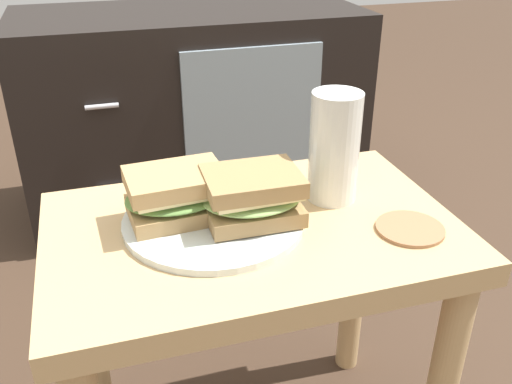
# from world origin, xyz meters

# --- Properties ---
(side_table) EXTENTS (0.56, 0.36, 0.46)m
(side_table) POSITION_xyz_m (0.00, 0.00, 0.37)
(side_table) COLOR tan
(side_table) RESTS_ON ground
(tv_cabinet) EXTENTS (0.96, 0.46, 0.58)m
(tv_cabinet) POSITION_xyz_m (0.10, 0.95, 0.29)
(tv_cabinet) COLOR black
(tv_cabinet) RESTS_ON ground
(plate) EXTENTS (0.25, 0.25, 0.01)m
(plate) POSITION_xyz_m (-0.05, 0.02, 0.47)
(plate) COLOR silver
(plate) RESTS_ON side_table
(sandwich_front) EXTENTS (0.15, 0.11, 0.07)m
(sandwich_front) POSITION_xyz_m (-0.10, 0.04, 0.50)
(sandwich_front) COLOR tan
(sandwich_front) RESTS_ON plate
(sandwich_back) EXTENTS (0.14, 0.11, 0.07)m
(sandwich_back) POSITION_xyz_m (-0.00, 0.00, 0.51)
(sandwich_back) COLOR #9E7A4C
(sandwich_back) RESTS_ON plate
(beer_glass) EXTENTS (0.07, 0.07, 0.16)m
(beer_glass) POSITION_xyz_m (0.13, 0.04, 0.54)
(beer_glass) COLOR silver
(beer_glass) RESTS_ON side_table
(coaster) EXTENTS (0.09, 0.09, 0.01)m
(coaster) POSITION_xyz_m (0.20, -0.07, 0.46)
(coaster) COLOR #996B47
(coaster) RESTS_ON side_table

